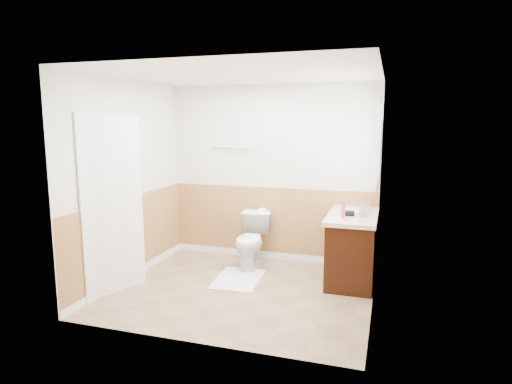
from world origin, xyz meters
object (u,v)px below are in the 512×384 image
(toilet, at_px, (251,241))
(bath_mat, at_px, (238,279))
(vanity_cabinet, at_px, (352,249))
(lotion_bottle, at_px, (343,209))
(soap_dispenser, at_px, (363,209))

(toilet, bearing_deg, bath_mat, -93.66)
(bath_mat, xyz_separation_m, vanity_cabinet, (1.37, 0.44, 0.39))
(lotion_bottle, distance_m, soap_dispenser, 0.28)
(toilet, distance_m, soap_dispenser, 1.61)
(soap_dispenser, bearing_deg, vanity_cabinet, 136.40)
(soap_dispenser, bearing_deg, lotion_bottle, -141.70)
(vanity_cabinet, bearing_deg, soap_dispenser, -43.60)
(bath_mat, relative_size, vanity_cabinet, 0.73)
(toilet, relative_size, lotion_bottle, 3.36)
(toilet, distance_m, vanity_cabinet, 1.37)
(toilet, height_order, soap_dispenser, soap_dispenser)
(bath_mat, relative_size, soap_dispenser, 4.17)
(lotion_bottle, relative_size, soap_dispenser, 1.15)
(toilet, height_order, vanity_cabinet, vanity_cabinet)
(vanity_cabinet, bearing_deg, lotion_bottle, -109.15)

